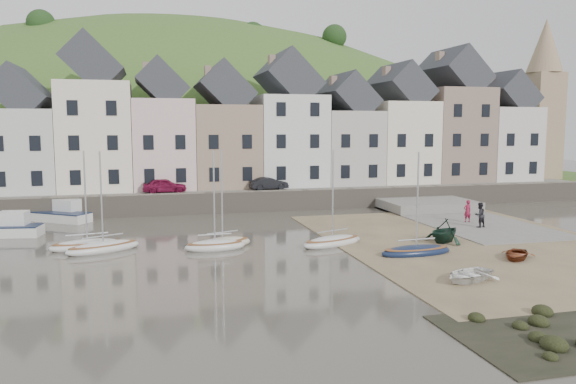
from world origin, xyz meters
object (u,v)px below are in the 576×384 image
object	(u,v)px
sailboat_0	(87,245)
rowboat_green	(444,231)
rowboat_white	(468,274)
car_left	(165,185)
car_right	(269,183)
person_red	(467,211)
person_dark	(480,215)
rowboat_red	(516,254)

from	to	relation	value
sailboat_0	rowboat_green	distance (m)	22.65
sailboat_0	rowboat_white	size ratio (longest dim) A/B	2.05
sailboat_0	car_left	xyz separation A→B (m)	(5.26, 15.04, 1.99)
rowboat_white	car_right	size ratio (longest dim) A/B	0.86
car_right	person_red	bearing A→B (deg)	-141.82
sailboat_0	car_right	size ratio (longest dim) A/B	1.77
rowboat_green	person_dark	bearing A→B (deg)	98.05
person_red	car_left	bearing A→B (deg)	-33.90
rowboat_white	person_dark	world-z (taller)	person_dark
rowboat_green	rowboat_red	distance (m)	5.38
sailboat_0	rowboat_green	xyz separation A→B (m)	(22.30, -3.91, 0.58)
sailboat_0	person_red	size ratio (longest dim) A/B	3.64
person_dark	rowboat_red	bearing A→B (deg)	55.75
sailboat_0	person_dark	world-z (taller)	sailboat_0
sailboat_0	rowboat_red	xyz separation A→B (m)	(23.98, -9.00, 0.06)
rowboat_red	person_red	world-z (taller)	person_red
sailboat_0	person_dark	size ratio (longest dim) A/B	3.41
rowboat_red	person_red	size ratio (longest dim) A/B	1.49
person_dark	car_left	world-z (taller)	car_left
rowboat_green	rowboat_red	world-z (taller)	rowboat_green
car_left	car_right	distance (m)	9.55
sailboat_0	person_dark	bearing A→B (deg)	0.18
person_dark	car_right	bearing A→B (deg)	-63.00
sailboat_0	rowboat_white	xyz separation A→B (m)	(18.80, -12.38, 0.12)
rowboat_red	person_red	bearing A→B (deg)	114.58
person_red	person_dark	size ratio (longest dim) A/B	0.94
car_left	rowboat_red	bearing A→B (deg)	-141.55
car_left	rowboat_green	bearing A→B (deg)	-137.49
sailboat_0	car_left	bearing A→B (deg)	70.71
rowboat_red	car_right	distance (m)	25.79
rowboat_white	person_dark	bearing A→B (deg)	121.00
sailboat_0	rowboat_white	bearing A→B (deg)	-33.37
rowboat_green	rowboat_red	bearing A→B (deg)	-11.39
rowboat_red	person_dark	distance (m)	9.76
person_red	person_dark	bearing A→B (deg)	76.61
rowboat_green	car_right	world-z (taller)	car_right
rowboat_green	person_dark	world-z (taller)	person_dark
rowboat_red	rowboat_white	bearing A→B (deg)	-103.52
rowboat_green	car_right	xyz separation A→B (m)	(-7.49, 18.95, 1.35)
sailboat_0	person_red	xyz separation A→B (m)	(27.82, 2.27, 0.73)
sailboat_0	car_right	xyz separation A→B (m)	(14.81, 15.04, 1.93)
person_red	car_left	xyz separation A→B (m)	(-22.55, 12.77, 1.27)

